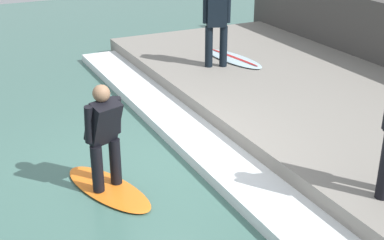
# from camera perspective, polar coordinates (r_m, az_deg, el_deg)

# --- Properties ---
(ground_plane) EXTENTS (28.00, 28.00, 0.00)m
(ground_plane) POSITION_cam_1_polar(r_m,az_deg,el_deg) (7.85, -4.70, -5.62)
(ground_plane) COLOR #426B60
(concrete_ledge) EXTENTS (4.40, 12.28, 0.39)m
(concrete_ledge) POSITION_cam_1_polar(r_m,az_deg,el_deg) (9.57, 16.08, 0.31)
(concrete_ledge) COLOR gray
(concrete_ledge) RESTS_ON ground_plane
(wave_foam_crest) EXTENTS (0.82, 11.67, 0.16)m
(wave_foam_crest) POSITION_cam_1_polar(r_m,az_deg,el_deg) (8.20, 2.16, -3.55)
(wave_foam_crest) COLOR white
(wave_foam_crest) RESTS_ON ground_plane
(surfboard_riding) EXTENTS (1.09, 1.77, 0.06)m
(surfboard_riding) POSITION_cam_1_polar(r_m,az_deg,el_deg) (7.46, -8.94, -7.22)
(surfboard_riding) COLOR orange
(surfboard_riding) RESTS_ON ground_plane
(surfer_riding) EXTENTS (0.53, 0.51, 1.47)m
(surfer_riding) POSITION_cam_1_polar(r_m,az_deg,el_deg) (7.07, -9.36, -1.28)
(surfer_riding) COLOR black
(surfer_riding) RESTS_ON surfboard_riding
(surfer_waiting_near) EXTENTS (0.54, 0.37, 1.68)m
(surfer_waiting_near) POSITION_cam_1_polar(r_m,az_deg,el_deg) (11.03, 2.64, 10.43)
(surfer_waiting_near) COLOR black
(surfer_waiting_near) RESTS_ON concrete_ledge
(surfboard_waiting_near) EXTENTS (0.81, 1.80, 0.07)m
(surfboard_waiting_near) POSITION_cam_1_polar(r_m,az_deg,el_deg) (11.73, 4.49, 6.55)
(surfboard_waiting_near) COLOR silver
(surfboard_waiting_near) RESTS_ON concrete_ledge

